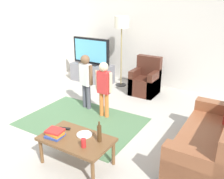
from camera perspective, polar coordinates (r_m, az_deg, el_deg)
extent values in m
plane|color=#B2ADA3|center=(4.38, -4.15, -10.40)|extent=(7.80, 7.80, 0.00)
cube|color=silver|center=(6.48, 11.37, 12.39)|extent=(6.00, 0.12, 2.70)
cube|color=#4C724C|center=(4.82, -6.92, -7.28)|extent=(2.20, 1.60, 0.01)
cube|color=slate|center=(6.89, -4.55, 3.83)|extent=(1.20, 0.44, 0.50)
cube|color=black|center=(6.90, -4.76, 2.53)|extent=(1.10, 0.32, 0.03)
cube|color=black|center=(6.80, -4.72, 5.92)|extent=(0.44, 0.28, 0.03)
cube|color=black|center=(6.72, -4.81, 8.85)|extent=(1.10, 0.07, 0.68)
cube|color=#59B2D8|center=(6.69, -4.99, 8.79)|extent=(1.00, 0.01, 0.58)
cube|color=brown|center=(3.95, 21.13, -12.17)|extent=(0.80, 1.80, 0.42)
cube|color=brown|center=(3.25, 18.41, -17.83)|extent=(0.80, 0.20, 0.60)
cube|color=brown|center=(4.61, 23.25, -6.27)|extent=(0.80, 0.20, 0.60)
cube|color=#472319|center=(6.05, 7.46, 0.85)|extent=(0.60, 0.60, 0.42)
cube|color=#472319|center=(6.17, 8.41, 3.55)|extent=(0.60, 0.16, 0.90)
cube|color=#472319|center=(6.12, 5.46, 2.05)|extent=(0.12, 0.60, 0.60)
cube|color=#472319|center=(5.94, 9.61, 1.25)|extent=(0.12, 0.60, 0.60)
cylinder|color=#262626|center=(6.66, 2.04, 1.10)|extent=(0.28, 0.28, 0.02)
cylinder|color=#99844C|center=(6.45, 2.12, 7.38)|extent=(0.03, 0.03, 1.50)
cylinder|color=silver|center=(6.30, 2.23, 15.19)|extent=(0.36, 0.36, 0.28)
cylinder|color=#4C4C59|center=(5.32, -6.29, -1.43)|extent=(0.09, 0.09, 0.52)
cylinder|color=#4C4C59|center=(5.23, -5.40, -1.78)|extent=(0.09, 0.09, 0.52)
cube|color=white|center=(5.11, -6.05, 3.41)|extent=(0.27, 0.18, 0.45)
sphere|color=brown|center=(5.02, -6.18, 6.85)|extent=(0.19, 0.19, 0.19)
cylinder|color=brown|center=(5.22, -7.21, 3.99)|extent=(0.07, 0.07, 0.40)
cylinder|color=brown|center=(4.99, -4.85, 3.28)|extent=(0.07, 0.07, 0.40)
cylinder|color=orange|center=(4.92, -2.40, -3.34)|extent=(0.08, 0.08, 0.50)
cylinder|color=orange|center=(4.86, -1.25, -3.66)|extent=(0.08, 0.08, 0.50)
cube|color=red|center=(4.72, -1.89, 1.63)|extent=(0.24, 0.14, 0.43)
sphere|color=beige|center=(4.63, -1.94, 5.18)|extent=(0.18, 0.18, 0.18)
cylinder|color=beige|center=(4.79, -3.40, 2.20)|extent=(0.07, 0.07, 0.39)
cylinder|color=beige|center=(4.63, -0.34, 1.55)|extent=(0.07, 0.07, 0.39)
cube|color=brown|center=(3.55, -8.18, -11.21)|extent=(1.00, 0.60, 0.04)
cylinder|color=brown|center=(3.78, -15.92, -13.42)|extent=(0.05, 0.05, 0.38)
cylinder|color=brown|center=(3.28, -4.43, -18.59)|extent=(0.05, 0.05, 0.38)
cylinder|color=brown|center=(4.07, -10.78, -10.25)|extent=(0.05, 0.05, 0.38)
cylinder|color=brown|center=(3.61, 0.32, -14.31)|extent=(0.05, 0.05, 0.38)
cube|color=#334CA5|center=(3.61, -12.95, -10.27)|extent=(0.25, 0.23, 0.03)
cube|color=orange|center=(3.60, -12.93, -9.82)|extent=(0.23, 0.17, 0.03)
cube|color=red|center=(3.60, -12.96, -9.20)|extent=(0.25, 0.21, 0.03)
cylinder|color=#4C3319|center=(3.38, -2.92, -10.06)|extent=(0.06, 0.06, 0.24)
cylinder|color=#4C3319|center=(3.30, -2.97, -7.85)|extent=(0.02, 0.02, 0.06)
cube|color=black|center=(3.77, -10.82, -8.77)|extent=(0.18, 0.11, 0.02)
cylinder|color=red|center=(3.31, -6.56, -12.09)|extent=(0.07, 0.07, 0.12)
cylinder|color=white|center=(3.58, -6.34, -10.22)|extent=(0.22, 0.22, 0.02)
cube|color=silver|center=(3.57, -6.09, -10.16)|extent=(0.15, 0.06, 0.01)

